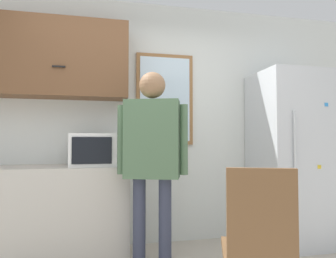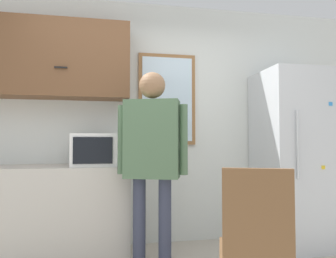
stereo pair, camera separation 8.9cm
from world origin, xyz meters
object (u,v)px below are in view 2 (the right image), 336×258
(microwave, at_px, (99,150))
(person, at_px, (152,149))
(chair, at_px, (256,241))
(refrigerator, at_px, (296,158))

(microwave, bearing_deg, person, -42.10)
(chair, bearing_deg, person, -37.41)
(person, height_order, refrigerator, refrigerator)
(person, xyz_separation_m, refrigerator, (1.65, 0.41, -0.12))
(microwave, xyz_separation_m, refrigerator, (2.12, -0.01, -0.10))
(chair, bearing_deg, refrigerator, -111.41)
(refrigerator, height_order, chair, refrigerator)
(chair, bearing_deg, microwave, -31.41)
(person, bearing_deg, chair, -39.45)
(person, bearing_deg, refrigerator, 32.12)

